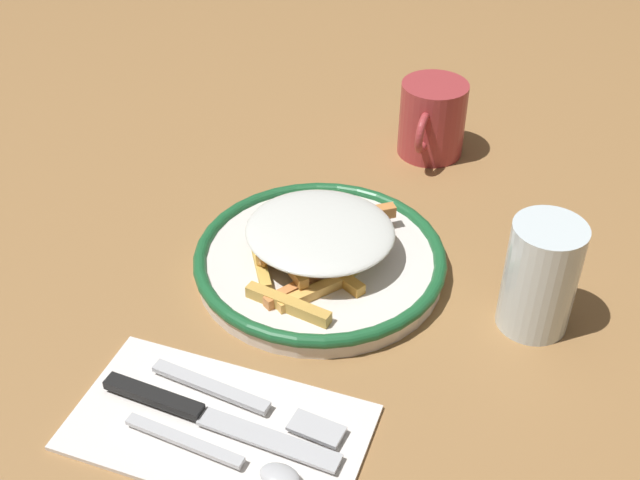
{
  "coord_description": "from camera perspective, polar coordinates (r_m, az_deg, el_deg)",
  "views": [
    {
      "loc": [
        0.57,
        0.21,
        0.51
      ],
      "look_at": [
        0.0,
        0.0,
        0.04
      ],
      "focal_mm": 44.51,
      "sensor_mm": 36.0,
      "label": 1
    }
  ],
  "objects": [
    {
      "name": "fork",
      "position": [
        0.67,
        -5.37,
        -11.41
      ],
      "size": [
        0.03,
        0.18,
        0.01
      ],
      "color": "silver",
      "rests_on": "napkin"
    },
    {
      "name": "napkin",
      "position": [
        0.66,
        -7.32,
        -13.1
      ],
      "size": [
        0.13,
        0.24,
        0.01
      ],
      "primitive_type": "cube",
      "rotation": [
        0.0,
        0.0,
        0.02
      ],
      "color": "white",
      "rests_on": "ground_plane"
    },
    {
      "name": "fries_heap",
      "position": [
        0.77,
        -0.28,
        0.07
      ],
      "size": [
        0.19,
        0.15,
        0.04
      ],
      "color": "#DBA353",
      "rests_on": "plate"
    },
    {
      "name": "ground_plane",
      "position": [
        0.8,
        0.0,
        -2.2
      ],
      "size": [
        2.6,
        2.6,
        0.0
      ],
      "primitive_type": "plane",
      "color": "#9A6E3F"
    },
    {
      "name": "knife",
      "position": [
        0.66,
        -8.83,
        -12.16
      ],
      "size": [
        0.03,
        0.21,
        0.01
      ],
      "color": "black",
      "rests_on": "napkin"
    },
    {
      "name": "spoon",
      "position": [
        0.63,
        -5.71,
        -15.58
      ],
      "size": [
        0.03,
        0.15,
        0.01
      ],
      "color": "silver",
      "rests_on": "napkin"
    },
    {
      "name": "coffee_mug",
      "position": [
        0.97,
        8.05,
        8.6
      ],
      "size": [
        0.11,
        0.08,
        0.09
      ],
      "color": "#AA373A",
      "rests_on": "ground_plane"
    },
    {
      "name": "water_glass",
      "position": [
        0.73,
        15.58,
        -2.49
      ],
      "size": [
        0.07,
        0.07,
        0.11
      ],
      "primitive_type": "cylinder",
      "color": "silver",
      "rests_on": "ground_plane"
    },
    {
      "name": "plate",
      "position": [
        0.79,
        0.0,
        -1.46
      ],
      "size": [
        0.25,
        0.25,
        0.03
      ],
      "color": "silver",
      "rests_on": "ground_plane"
    }
  ]
}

